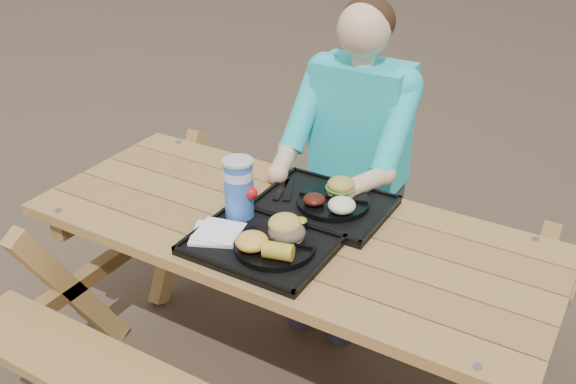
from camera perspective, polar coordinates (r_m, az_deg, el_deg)
The scene contains 18 objects.
ground at distance 2.67m, azimuth -0.00°, elevation -16.72°, with size 60.00×60.00×0.00m, color #999999.
picnic_table at distance 2.41m, azimuth -0.00°, elevation -10.52°, with size 1.80×1.49×0.75m, color #999999, non-canonical shape.
tray_near at distance 2.07m, azimuth -2.40°, elevation -4.79°, with size 0.45×0.35×0.02m, color black.
tray_far at distance 2.29m, azimuth 3.24°, elevation -1.23°, with size 0.45×0.35×0.02m, color black.
plate_near at distance 2.03m, azimuth -1.18°, elevation -4.83°, with size 0.26×0.26×0.02m, color black.
plate_far at distance 2.28m, azimuth 4.04°, elevation -0.88°, with size 0.26×0.26×0.02m, color black.
napkin_stack at distance 2.11m, azimuth -6.53°, elevation -3.63°, with size 0.15×0.15×0.02m, color white.
soda_cup at distance 2.17m, azimuth -4.40°, elevation 0.23°, with size 0.10×0.10×0.20m, color blue.
condiment_bbq at distance 2.15m, azimuth -0.31°, elevation -2.52°, with size 0.06×0.06×0.03m, color black.
condiment_mustard at distance 2.13m, azimuth 1.05°, elevation -2.93°, with size 0.06×0.06×0.03m, color yellow.
sandwich at distance 2.02m, azimuth -0.11°, elevation -2.72°, with size 0.11×0.11×0.12m, color #E0A94F, non-canonical shape.
mac_cheese at distance 1.99m, azimuth -3.23°, elevation -4.40°, with size 0.11×0.11×0.05m, color #FFBC43.
corn_cob at distance 1.95m, azimuth -0.87°, elevation -5.28°, with size 0.09×0.09×0.05m, color gold, non-canonical shape.
cutlery_far at distance 2.36m, azimuth 0.00°, elevation 0.18°, with size 0.03×0.16×0.01m, color black.
burger at distance 2.29m, azimuth 4.75°, elevation 0.94°, with size 0.10×0.10×0.09m, color gold, non-canonical shape.
baked_beans at distance 2.23m, azimuth 2.34°, elevation -0.66°, with size 0.08×0.08×0.04m, color #45140D.
potato_salad at distance 2.19m, azimuth 4.80°, elevation -1.17°, with size 0.10×0.10×0.05m, color white.
diner at distance 2.77m, azimuth 6.11°, elevation 1.55°, with size 0.48×0.84×1.28m, color #19B09E, non-canonical shape.
Camera 1 is at (0.94, -1.60, 1.92)m, focal length 40.00 mm.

